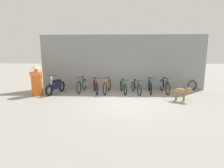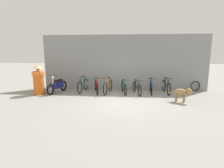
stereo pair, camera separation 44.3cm
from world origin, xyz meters
TOP-DOWN VIEW (x-y plane):
  - ground_plane at (0.00, 0.00)m, footprint 60.00×60.00m
  - shop_wall_back at (0.00, 2.91)m, footprint 9.88×0.20m
  - bicycle_0 at (-2.34, 2.03)m, footprint 0.46×1.71m
  - bicycle_1 at (-1.51, 1.78)m, footprint 0.57×1.64m
  - bicycle_2 at (-0.86, 1.82)m, footprint 0.46×1.74m
  - bicycle_3 at (0.03, 1.79)m, footprint 0.46×1.66m
  - bicycle_4 at (0.74, 1.73)m, footprint 0.51×1.67m
  - bicycle_5 at (1.53, 1.90)m, footprint 0.46×1.68m
  - bicycle_6 at (2.38, 2.00)m, footprint 0.46×1.76m
  - motorcycle at (-3.70, 1.59)m, footprint 0.62×1.78m
  - stray_dog at (2.72, 0.22)m, footprint 0.94×0.62m
  - person_in_robes at (-4.54, 1.16)m, footprint 0.87×0.87m
  - spare_tire_left at (4.19, 2.67)m, footprint 0.60×0.21m

SIDE VIEW (x-z plane):
  - ground_plane at x=0.00m, z-range 0.00..0.00m
  - spare_tire_left at x=4.19m, z-range 0.00..0.61m
  - bicycle_4 at x=0.74m, z-range -0.07..0.72m
  - bicycle_3 at x=0.03m, z-range -0.07..0.73m
  - bicycle_1 at x=-1.51m, z-range -0.08..0.81m
  - bicycle_5 at x=1.53m, z-range -0.08..0.81m
  - bicycle_6 at x=2.38m, z-range -0.08..0.81m
  - bicycle_2 at x=-0.86m, z-range -0.08..0.82m
  - bicycle_0 at x=-2.34m, z-range -0.08..0.83m
  - motorcycle at x=-3.70m, z-range -0.10..0.95m
  - stray_dog at x=2.72m, z-range 0.12..0.80m
  - person_in_robes at x=-4.54m, z-range 0.00..1.60m
  - shop_wall_back at x=0.00m, z-range 0.00..3.29m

